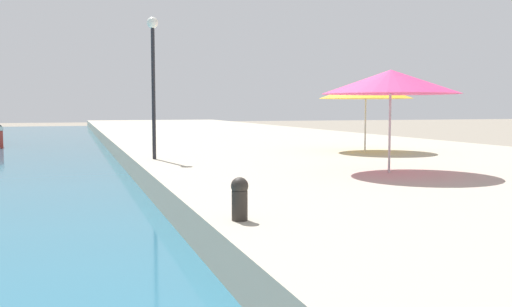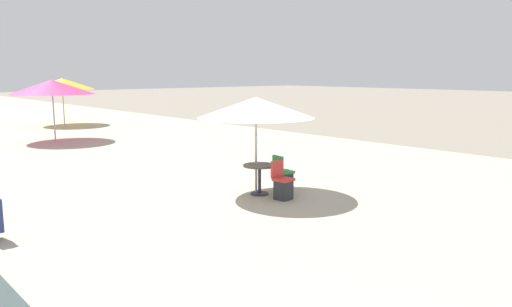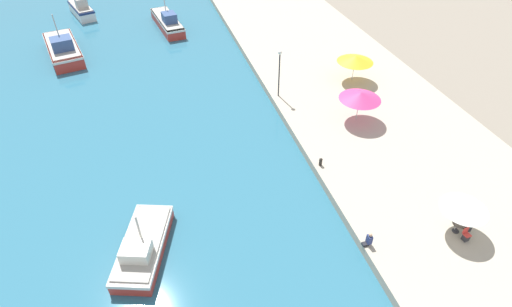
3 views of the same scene
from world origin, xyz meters
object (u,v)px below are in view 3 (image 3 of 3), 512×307
fishing_boat_distant (82,9)px  lamppost (279,66)px  cafe_table (458,226)px  mooring_bollard (321,161)px  person_at_quay (369,240)px  cafe_umbrella_pink (465,206)px  fishing_boat_near (143,246)px  cafe_chair_right (466,236)px  cafe_umbrella_white (360,96)px  cafe_umbrella_striped (355,59)px  fishing_boat_far (167,22)px  fishing_boat_mid (63,49)px  cafe_chair_left (468,226)px

fishing_boat_distant → lamppost: 35.01m
cafe_table → mooring_bollard: cafe_table is taller
person_at_quay → lamppost: 18.39m
cafe_umbrella_pink → fishing_boat_near: bearing=167.7°
cafe_umbrella_pink → cafe_chair_right: cafe_umbrella_pink is taller
cafe_umbrella_white → cafe_chair_right: bearing=-88.8°
cafe_table → cafe_umbrella_striped: bearing=82.3°
cafe_table → lamppost: bearing=106.3°
fishing_boat_far → person_at_quay: 40.34m
cafe_umbrella_white → lamppost: lamppost is taller
cafe_umbrella_pink → cafe_umbrella_white: (-0.20, 13.03, 0.21)m
fishing_boat_near → cafe_umbrella_striped: bearing=54.0°
cafe_chair_right → fishing_boat_near: bearing=-21.3°
cafe_umbrella_white → cafe_umbrella_striped: cafe_umbrella_white is taller
fishing_boat_near → person_at_quay: bearing=3.2°
cafe_table → fishing_boat_distant: bearing=117.1°
fishing_boat_mid → lamppost: (20.49, -16.17, 2.82)m
fishing_boat_mid → cafe_umbrella_white: (25.78, -21.81, 2.06)m
cafe_umbrella_striped → cafe_chair_left: cafe_umbrella_striped is taller
fishing_boat_distant → cafe_umbrella_striped: bearing=-63.5°
fishing_boat_near → cafe_umbrella_pink: 19.64m
cafe_chair_left → cafe_umbrella_striped: bearing=-177.5°
cafe_umbrella_pink → fishing_boat_distant: bearing=117.2°
cafe_umbrella_pink → person_at_quay: size_ratio=2.91×
fishing_boat_far → cafe_chair_right: 43.15m
cafe_umbrella_pink → cafe_umbrella_white: 13.03m
cafe_chair_right → lamppost: bearing=-80.7°
cafe_umbrella_white → cafe_chair_right: cafe_umbrella_white is taller
cafe_table → person_at_quay: size_ratio=0.82×
cafe_chair_left → person_at_quay: person_at_quay is taller
fishing_boat_near → cafe_umbrella_striped: size_ratio=1.87×
fishing_boat_mid → cafe_umbrella_white: size_ratio=2.72×
fishing_boat_mid → fishing_boat_far: bearing=10.0°
fishing_boat_distant → cafe_umbrella_pink: bearing=-80.2°
fishing_boat_mid → fishing_boat_far: 13.45m
cafe_umbrella_pink → lamppost: lamppost is taller
fishing_boat_far → person_at_quay: size_ratio=9.65×
cafe_chair_right → cafe_table: bearing=-90.0°
cafe_umbrella_striped → cafe_chair_right: (-2.56, -20.35, -1.99)m
cafe_umbrella_striped → cafe_umbrella_white: bearing=-113.8°
fishing_boat_distant → fishing_boat_mid: bearing=-113.5°
fishing_boat_distant → cafe_table: bearing=-80.3°
cafe_umbrella_white → cafe_table: cafe_umbrella_white is taller
cafe_umbrella_pink → mooring_bollard: size_ratio=4.36×
fishing_boat_far → cafe_table: bearing=-79.7°
mooring_bollard → fishing_boat_distant: bearing=115.5°
cafe_umbrella_pink → cafe_umbrella_white: cafe_umbrella_white is taller
fishing_boat_near → cafe_umbrella_pink: size_ratio=2.32×
cafe_umbrella_white → fishing_boat_far: bearing=116.3°
cafe_umbrella_pink → mooring_bollard: bearing=124.8°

